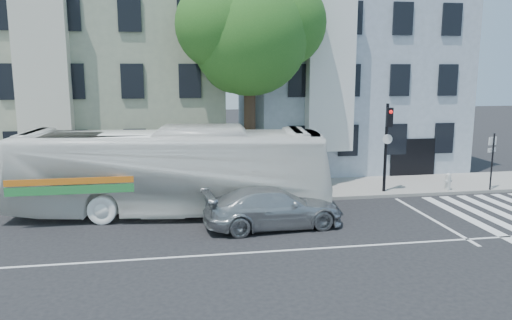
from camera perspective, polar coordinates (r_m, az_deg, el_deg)
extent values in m
plane|color=black|center=(16.99, 3.86, -10.27)|extent=(120.00, 120.00, 0.00)
cube|color=gray|center=(24.48, -0.52, -3.62)|extent=(80.00, 4.00, 0.15)
cube|color=gray|center=(30.63, -15.92, 9.05)|extent=(12.00, 10.00, 11.00)
cube|color=#8E9BA9|center=(32.31, 9.94, 9.33)|extent=(12.00, 10.00, 11.00)
cylinder|color=#2D2116|center=(24.49, -0.71, 2.41)|extent=(0.56, 0.56, 5.20)
sphere|color=#1A4B18|center=(24.30, -0.74, 13.93)|extent=(5.60, 5.60, 5.60)
sphere|color=#1A4B18|center=(25.04, 2.86, 15.41)|extent=(4.40, 4.40, 4.40)
sphere|color=#1A4B18|center=(23.86, -4.07, 15.17)|extent=(4.20, 4.20, 4.20)
sphere|color=#1A4B18|center=(25.69, -0.49, 17.54)|extent=(3.80, 3.80, 3.80)
sphere|color=#1A4B18|center=(24.77, -2.35, 11.54)|extent=(3.40, 3.40, 3.40)
imported|color=white|center=(20.97, -9.75, -1.23)|extent=(4.60, 13.36, 3.65)
imported|color=#B0B3B7|center=(19.14, 1.98, -5.44)|extent=(2.61, 5.49, 1.55)
cylinder|color=black|center=(24.62, 14.60, 1.17)|extent=(0.15, 0.15, 4.39)
cube|color=black|center=(24.20, 15.01, 4.74)|extent=(0.32, 0.27, 0.89)
sphere|color=red|center=(24.06, 15.17, 5.33)|extent=(0.17, 0.17, 0.17)
cylinder|color=white|center=(24.41, 14.80, 2.32)|extent=(0.46, 0.09, 0.46)
cylinder|color=#BBBBB6|center=(26.16, 21.08, -2.47)|extent=(0.27, 0.27, 0.69)
sphere|color=#BBBBB6|center=(26.08, 21.13, -1.66)|extent=(0.25, 0.25, 0.25)
cylinder|color=#BBBBB6|center=(26.14, 21.09, -2.28)|extent=(0.48, 0.33, 0.16)
cylinder|color=black|center=(26.83, 25.38, -0.18)|extent=(0.08, 0.08, 2.79)
cube|color=white|center=(26.76, 25.42, 1.98)|extent=(0.50, 0.17, 0.39)
cube|color=white|center=(26.82, 25.35, 1.03)|extent=(0.50, 0.17, 0.20)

